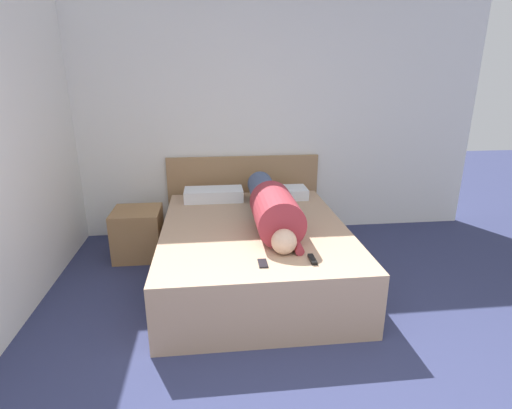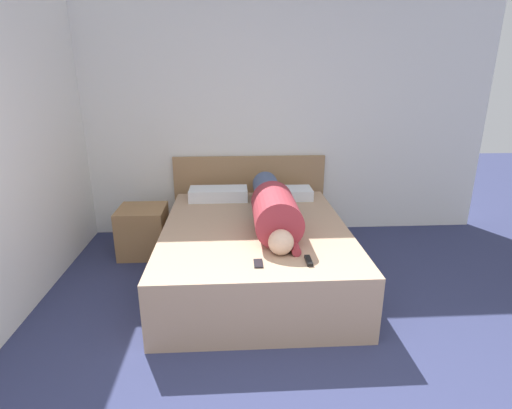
% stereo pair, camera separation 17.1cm
% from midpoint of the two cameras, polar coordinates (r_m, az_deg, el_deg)
% --- Properties ---
extents(wall_back, '(5.19, 0.06, 2.60)m').
position_cam_midpoint_polar(wall_back, '(4.63, -1.00, 11.73)').
color(wall_back, white).
rests_on(wall_back, ground_plane).
extents(bed, '(1.63, 2.06, 0.52)m').
position_cam_midpoint_polar(bed, '(3.70, -1.60, -6.81)').
color(bed, tan).
rests_on(bed, ground_plane).
extents(headboard, '(1.75, 0.04, 0.92)m').
position_cam_midpoint_polar(headboard, '(4.72, -2.82, 1.41)').
color(headboard, '#A37A51').
rests_on(headboard, ground_plane).
extents(nightstand, '(0.48, 0.47, 0.51)m').
position_cam_midpoint_polar(nightstand, '(4.34, -17.58, -3.95)').
color(nightstand, olive).
rests_on(nightstand, ground_plane).
extents(person_lying, '(0.38, 1.62, 0.38)m').
position_cam_midpoint_polar(person_lying, '(3.58, 0.87, -0.26)').
color(person_lying, '#DBB293').
rests_on(person_lying, bed).
extents(pillow_near_headboard, '(0.62, 0.29, 0.13)m').
position_cam_midpoint_polar(pillow_near_headboard, '(4.32, -7.20, 1.41)').
color(pillow_near_headboard, white).
rests_on(pillow_near_headboard, bed).
extents(pillow_second, '(0.59, 0.29, 0.11)m').
position_cam_midpoint_polar(pillow_second, '(4.36, 2.27, 1.65)').
color(pillow_second, white).
rests_on(pillow_second, bed).
extents(tv_remote, '(0.04, 0.15, 0.02)m').
position_cam_midpoint_polar(tv_remote, '(2.96, 6.41, -7.81)').
color(tv_remote, black).
rests_on(tv_remote, bed).
extents(cell_phone, '(0.06, 0.13, 0.01)m').
position_cam_midpoint_polar(cell_phone, '(2.90, -0.73, -8.42)').
color(cell_phone, black).
rests_on(cell_phone, bed).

